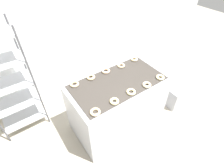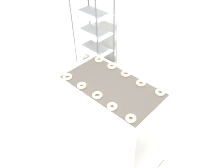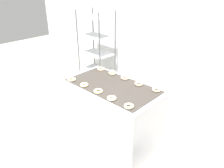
% 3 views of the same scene
% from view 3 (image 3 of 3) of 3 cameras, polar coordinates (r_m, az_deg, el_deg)
% --- Properties ---
extents(ground_plane, '(14.00, 14.00, 0.00)m').
position_cam_3_polar(ground_plane, '(3.40, -8.04, -18.70)').
color(ground_plane, '#B2A893').
extents(wall_back, '(8.00, 0.05, 2.80)m').
position_cam_3_polar(wall_back, '(4.17, 14.26, 11.74)').
color(wall_back, silver).
rests_on(wall_back, ground_plane).
extents(fryer_machine, '(1.47, 0.81, 0.96)m').
position_cam_3_polar(fryer_machine, '(3.44, 0.00, -7.51)').
color(fryer_machine, '#A8AAB2').
rests_on(fryer_machine, ground_plane).
extents(baking_rack_cart, '(0.69, 0.47, 1.81)m').
position_cam_3_polar(baking_rack_cart, '(4.69, -4.04, 7.91)').
color(baking_rack_cart, '#4C4C51').
rests_on(baking_rack_cart, ground_plane).
extents(donut_near_leftmost, '(0.13, 0.13, 0.03)m').
position_cam_3_polar(donut_near_leftmost, '(3.40, -10.53, 1.21)').
color(donut_near_leftmost, beige).
rests_on(donut_near_leftmost, fryer_machine).
extents(donut_near_left, '(0.12, 0.12, 0.04)m').
position_cam_3_polar(donut_near_left, '(3.19, -7.28, -0.22)').
color(donut_near_left, beige).
rests_on(donut_near_left, fryer_machine).
extents(donut_near_center, '(0.13, 0.13, 0.03)m').
position_cam_3_polar(donut_near_center, '(3.00, -3.63, -1.86)').
color(donut_near_center, beige).
rests_on(donut_near_center, fryer_machine).
extents(donut_near_right, '(0.13, 0.13, 0.04)m').
position_cam_3_polar(donut_near_right, '(2.82, -0.10, -3.74)').
color(donut_near_right, beige).
rests_on(donut_near_right, fryer_machine).
extents(donut_near_rightmost, '(0.12, 0.12, 0.03)m').
position_cam_3_polar(donut_near_rightmost, '(2.67, 4.40, -5.76)').
color(donut_near_rightmost, beige).
rests_on(donut_near_rightmost, fryer_machine).
extents(donut_far_leftmost, '(0.13, 0.13, 0.03)m').
position_cam_3_polar(donut_far_leftmost, '(3.74, -2.91, 3.98)').
color(donut_far_leftmost, beige).
rests_on(donut_far_leftmost, fryer_machine).
extents(donut_far_left, '(0.13, 0.13, 0.04)m').
position_cam_3_polar(donut_far_left, '(3.56, 0.09, 2.90)').
color(donut_far_left, beige).
rests_on(donut_far_left, fryer_machine).
extents(donut_far_center, '(0.14, 0.14, 0.04)m').
position_cam_3_polar(donut_far_center, '(3.40, 3.42, 1.67)').
color(donut_far_center, beige).
rests_on(donut_far_center, fryer_machine).
extents(donut_far_right, '(0.12, 0.12, 0.03)m').
position_cam_3_polar(donut_far_right, '(3.23, 6.98, 0.08)').
color(donut_far_right, beige).
rests_on(donut_far_right, fryer_machine).
extents(donut_far_rightmost, '(0.12, 0.12, 0.03)m').
position_cam_3_polar(donut_far_rightmost, '(3.10, 11.50, -1.46)').
color(donut_far_rightmost, beige).
rests_on(donut_far_rightmost, fryer_machine).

